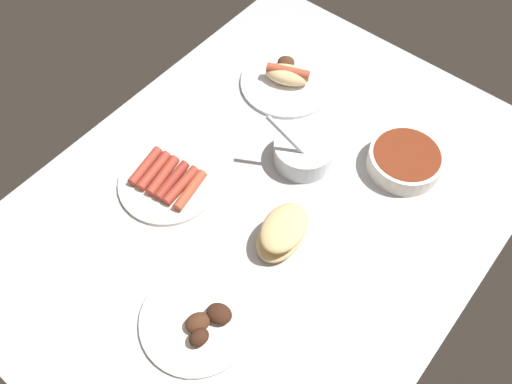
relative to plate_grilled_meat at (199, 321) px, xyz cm
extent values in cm
cube|color=#B2B2B7|center=(-29.64, -7.30, -2.48)|extent=(120.00, 90.00, 3.00)
cylinder|color=white|center=(0.11, -0.58, -0.48)|extent=(21.87, 21.87, 1.00)
ellipsoid|color=#472819|center=(0.68, 0.48, 1.42)|extent=(6.02, 5.61, 2.80)
ellipsoid|color=#381E14|center=(2.62, 2.62, 1.61)|extent=(4.52, 3.92, 3.17)
ellipsoid|color=#381E14|center=(-3.12, 2.46, 1.51)|extent=(5.18, 5.90, 2.98)
ellipsoid|color=#DBB77A|center=(-23.44, 1.02, 0.82)|extent=(13.59, 10.37, 3.60)
ellipsoid|color=#DBB77A|center=(-24.13, 1.43, 4.42)|extent=(13.48, 10.19, 3.60)
cylinder|color=silver|center=(-43.53, -7.94, 1.84)|extent=(13.73, 13.73, 5.64)
cylinder|color=beige|center=(-43.53, -7.94, 2.97)|extent=(12.08, 12.08, 2.54)
cube|color=#B7B7BC|center=(-40.44, -9.65, 7.77)|extent=(5.00, 10.91, 12.30)
cylinder|color=white|center=(-19.11, -27.10, -0.48)|extent=(22.29, 22.29, 1.00)
cylinder|color=#9E3828|center=(-18.27, -33.19, 1.14)|extent=(10.71, 4.19, 2.24)
cylinder|color=#9E3828|center=(-18.61, -30.75, 1.14)|extent=(10.71, 4.09, 2.24)
cylinder|color=#9E3828|center=(-18.95, -28.32, 1.14)|extent=(10.71, 4.36, 2.24)
cylinder|color=maroon|center=(-19.28, -25.88, 1.14)|extent=(10.69, 3.80, 2.24)
cylinder|color=#9E3828|center=(-19.62, -23.44, 1.14)|extent=(10.65, 3.33, 2.24)
cylinder|color=#AD472D|center=(-19.95, -21.01, 1.14)|extent=(10.71, 4.16, 2.24)
cylinder|color=white|center=(-56.35, 10.84, 1.37)|extent=(16.64, 16.64, 4.70)
cylinder|color=maroon|center=(-56.35, 10.84, 3.33)|extent=(14.97, 14.97, 1.00)
cylinder|color=white|center=(-59.98, -25.26, -0.48)|extent=(23.70, 23.70, 1.00)
ellipsoid|color=#E5C689|center=(-59.98, -25.26, 2.22)|extent=(9.95, 12.75, 4.40)
cylinder|color=#AD472D|center=(-59.98, -25.26, 3.43)|extent=(6.41, 10.82, 2.40)
ellipsoid|color=#472819|center=(-63.95, -28.82, 1.42)|extent=(5.41, 5.65, 2.80)
camera|label=1|loc=(19.28, 29.94, 98.00)|focal=37.36mm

